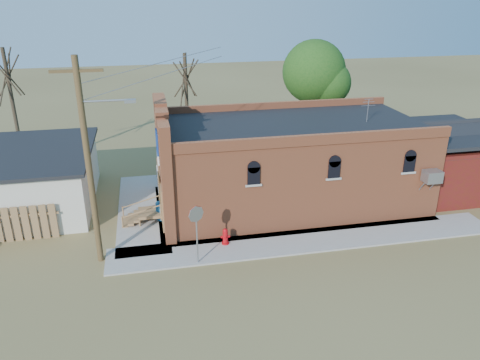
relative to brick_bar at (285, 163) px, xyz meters
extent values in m
plane|color=brown|center=(-1.64, -5.49, -2.34)|extent=(120.00, 120.00, 0.00)
cube|color=#9E9991|center=(-0.14, -4.59, -2.30)|extent=(19.00, 2.20, 0.08)
cube|color=#9E9991|center=(-7.94, 0.51, -2.30)|extent=(2.60, 10.00, 0.08)
cube|color=#C7643C|center=(0.36, 0.01, -0.09)|extent=(14.00, 7.00, 4.50)
cube|color=black|center=(0.36, 0.01, 2.21)|extent=(13.80, 6.80, 0.12)
cube|color=#C7643C|center=(-6.64, 0.01, 0.56)|extent=(0.50, 7.40, 5.80)
cube|color=navy|center=(-6.94, -1.19, 1.66)|extent=(0.08, 1.10, 1.56)
cube|color=gray|center=(6.46, -3.94, 0.26)|extent=(0.85, 0.65, 0.60)
cube|color=#58200F|center=(9.86, 0.01, -0.74)|extent=(5.00, 6.00, 3.20)
cylinder|color=#523B20|center=(-9.84, -4.29, 2.16)|extent=(0.26, 0.26, 9.00)
cube|color=#523B20|center=(-9.84, -4.29, 6.06)|extent=(2.00, 0.12, 0.12)
cylinder|color=gray|center=(-8.94, -4.29, 4.86)|extent=(1.80, 0.08, 0.08)
cube|color=gray|center=(-7.94, -4.29, 4.81)|extent=(0.45, 0.22, 0.14)
cylinder|color=#433526|center=(-4.64, 7.51, 1.41)|extent=(0.24, 0.24, 7.50)
cylinder|color=#433526|center=(-15.64, 8.51, 1.66)|extent=(0.24, 0.24, 8.00)
cylinder|color=#433526|center=(4.36, 8.01, 0.81)|extent=(0.28, 0.28, 6.30)
sphere|color=#1C4A15|center=(4.36, 8.01, 3.61)|extent=(4.40, 4.40, 4.40)
cylinder|color=#B60A10|center=(-4.13, -4.13, -2.23)|extent=(0.39, 0.39, 0.07)
cylinder|color=#B60A10|center=(-4.13, -4.13, -1.89)|extent=(0.27, 0.27, 0.60)
sphere|color=#B60A10|center=(-4.13, -4.13, -1.58)|extent=(0.24, 0.24, 0.24)
cylinder|color=#B60A10|center=(-4.13, -4.28, -1.89)|extent=(0.12, 0.14, 0.11)
cylinder|color=#B60A10|center=(-4.28, -4.13, -1.89)|extent=(0.14, 0.12, 0.11)
cylinder|color=#B60A10|center=(-3.98, -4.13, -1.89)|extent=(0.14, 0.12, 0.11)
cylinder|color=gray|center=(-5.61, -5.49, -1.01)|extent=(0.07, 0.07, 2.50)
cylinder|color=gray|center=(-5.61, -5.52, 0.12)|extent=(0.68, 0.37, 0.75)
cylinder|color=#AA1B09|center=(-5.61, -5.47, 0.12)|extent=(0.68, 0.37, 0.75)
cylinder|color=navy|center=(-6.94, -0.88, -1.80)|extent=(0.68, 0.68, 0.91)
camera|label=1|loc=(-7.37, -23.27, 8.97)|focal=35.00mm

